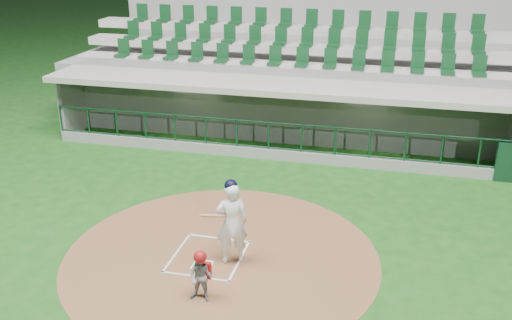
{
  "coord_description": "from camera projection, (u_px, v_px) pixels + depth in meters",
  "views": [
    {
      "loc": [
        3.79,
        -10.97,
        6.89
      ],
      "look_at": [
        0.41,
        2.6,
        1.3
      ],
      "focal_mm": 40.0,
      "sensor_mm": 36.0,
      "label": 1
    }
  ],
  "objects": [
    {
      "name": "batter",
      "position": [
        231.0,
        222.0,
        12.45
      ],
      "size": [
        0.95,
        0.99,
        2.01
      ],
      "color": "white",
      "rests_on": "dirt_circle"
    },
    {
      "name": "catcher",
      "position": [
        201.0,
        276.0,
        11.28
      ],
      "size": [
        0.53,
        0.42,
        1.12
      ],
      "color": "gray",
      "rests_on": "dirt_circle"
    },
    {
      "name": "seating_deck",
      "position": [
        296.0,
        81.0,
        22.59
      ],
      "size": [
        17.0,
        6.72,
        5.15
      ],
      "color": "gray",
      "rests_on": "ground"
    },
    {
      "name": "batter_box_chalk",
      "position": [
        208.0,
        256.0,
        13.01
      ],
      "size": [
        1.55,
        1.8,
        0.01
      ],
      "color": "silver",
      "rests_on": "ground"
    },
    {
      "name": "dirt_circle",
      "position": [
        222.0,
        256.0,
        13.04
      ],
      "size": [
        7.2,
        7.2,
        0.01
      ],
      "primitive_type": "cylinder",
      "color": "brown",
      "rests_on": "ground"
    },
    {
      "name": "dugout_structure",
      "position": [
        283.0,
        115.0,
        19.97
      ],
      "size": [
        16.4,
        3.7,
        3.0
      ],
      "color": "gray",
      "rests_on": "ground"
    },
    {
      "name": "ground",
      "position": [
        212.0,
        250.0,
        13.29
      ],
      "size": [
        120.0,
        120.0,
        0.0
      ],
      "primitive_type": "plane",
      "color": "#154513",
      "rests_on": "ground"
    },
    {
      "name": "home_plate",
      "position": [
        202.0,
        265.0,
        12.65
      ],
      "size": [
        0.43,
        0.43,
        0.02
      ],
      "primitive_type": "cube",
      "color": "white",
      "rests_on": "dirt_circle"
    }
  ]
}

